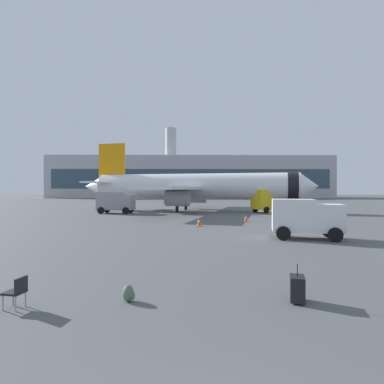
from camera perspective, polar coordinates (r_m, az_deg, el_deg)
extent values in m
cylinder|color=white|center=(48.89, 0.44, 0.99)|extent=(29.98, 11.31, 3.80)
cone|color=white|center=(47.79, 19.69, 0.97)|extent=(3.24, 4.10, 3.61)
cone|color=white|center=(55.17, -16.57, 0.91)|extent=(3.96, 4.12, 3.42)
cylinder|color=black|center=(47.62, 17.06, 0.98)|extent=(2.34, 4.10, 3.88)
cube|color=white|center=(56.91, 1.34, 0.61)|extent=(8.71, 16.69, 0.36)
cube|color=white|center=(41.44, -3.48, 0.67)|extent=(8.71, 16.69, 0.36)
cylinder|color=gray|center=(54.48, 0.77, -0.75)|extent=(3.65, 2.94, 2.20)
cylinder|color=gray|center=(43.85, -2.50, -1.04)|extent=(3.65, 2.94, 2.20)
cube|color=orange|center=(53.82, -13.73, 4.76)|extent=(4.35, 1.47, 6.40)
cube|color=white|center=(56.75, -12.67, 1.51)|extent=(4.04, 6.46, 0.24)
cube|color=white|center=(51.11, -15.88, 1.62)|extent=(4.04, 6.46, 0.24)
cylinder|color=black|center=(47.61, 14.64, -2.38)|extent=(0.36, 0.36, 1.80)
cylinder|color=black|center=(51.76, -1.09, -2.14)|extent=(0.44, 0.44, 1.80)
cylinder|color=black|center=(47.15, -2.60, -2.40)|extent=(0.44, 0.44, 1.80)
cube|color=gray|center=(45.04, -11.15, -1.75)|extent=(1.91, 2.37, 2.04)
cube|color=#1E232D|center=(44.83, -10.27, -1.15)|extent=(0.29, 1.98, 0.84)
cube|color=gray|center=(45.77, -14.03, -1.50)|extent=(3.34, 2.52, 2.40)
cylinder|color=black|center=(46.16, -10.60, -3.02)|extent=(0.92, 0.32, 0.90)
cylinder|color=black|center=(43.96, -11.42, -3.20)|extent=(0.92, 0.32, 0.90)
cylinder|color=black|center=(47.19, -14.53, -2.96)|extent=(0.92, 0.32, 0.90)
cylinder|color=black|center=(45.04, -15.53, -3.12)|extent=(0.92, 0.32, 0.90)
cube|color=yellow|center=(49.32, 15.78, -1.42)|extent=(2.53, 2.88, 2.29)
cube|color=#1E232D|center=(49.78, 16.40, -0.79)|extent=(0.98, 2.00, 0.95)
cube|color=yellow|center=(47.39, 13.06, -1.25)|extent=(4.93, 3.99, 2.70)
cylinder|color=black|center=(50.28, 14.79, -2.75)|extent=(0.91, 0.58, 0.90)
cylinder|color=black|center=(48.40, 16.71, -2.87)|extent=(0.91, 0.58, 0.90)
cylinder|color=black|center=(47.67, 10.93, -2.92)|extent=(0.91, 0.58, 0.90)
cylinder|color=black|center=(45.69, 12.80, -3.06)|extent=(0.91, 0.58, 0.90)
cube|color=white|center=(23.02, 22.55, -4.19)|extent=(2.16, 2.34, 1.78)
cube|color=#1E232D|center=(23.14, 24.38, -3.13)|extent=(0.48, 1.77, 0.74)
cube|color=white|center=(22.71, 17.07, -3.84)|extent=(3.02, 2.54, 2.10)
cylinder|color=black|center=(24.18, 22.60, -6.20)|extent=(0.93, 0.42, 0.90)
cylinder|color=black|center=(22.13, 23.60, -6.82)|extent=(0.93, 0.42, 0.90)
cylinder|color=black|center=(23.82, 15.25, -6.29)|extent=(0.93, 0.42, 0.90)
cylinder|color=black|center=(21.73, 15.56, -6.93)|extent=(0.93, 0.42, 0.90)
cube|color=#F2590C|center=(39.81, 18.06, -4.21)|extent=(0.44, 0.44, 0.04)
cone|color=#F2590C|center=(39.79, 18.06, -3.72)|extent=(0.36, 0.36, 0.65)
cylinder|color=white|center=(39.79, 18.06, -3.67)|extent=(0.23, 0.23, 0.10)
cube|color=#F2590C|center=(33.59, 9.33, -5.06)|extent=(0.44, 0.44, 0.04)
cone|color=#F2590C|center=(33.56, 9.33, -4.49)|extent=(0.36, 0.36, 0.63)
cylinder|color=white|center=(33.56, 9.33, -4.43)|extent=(0.23, 0.23, 0.10)
cube|color=#F2590C|center=(43.65, 13.30, -3.79)|extent=(0.44, 0.44, 0.04)
cone|color=#F2590C|center=(43.63, 13.30, -3.37)|extent=(0.36, 0.36, 0.61)
cylinder|color=white|center=(43.62, 13.30, -3.33)|extent=(0.23, 0.23, 0.10)
cube|color=#F2590C|center=(29.12, 1.20, -5.90)|extent=(0.44, 0.44, 0.04)
cone|color=#F2590C|center=(29.08, 1.20, -5.17)|extent=(0.36, 0.36, 0.70)
cylinder|color=white|center=(29.08, 1.20, -5.10)|extent=(0.23, 0.23, 0.10)
cube|color=black|center=(10.30, 17.79, -15.61)|extent=(0.56, 0.72, 0.70)
cylinder|color=black|center=(10.16, 17.80, -12.74)|extent=(0.02, 0.02, 0.36)
cylinder|color=black|center=(10.61, 17.71, -17.10)|extent=(0.09, 0.05, 0.08)
cylinder|color=black|center=(10.19, 17.86, -17.85)|extent=(0.09, 0.05, 0.08)
ellipsoid|color=#476B4C|center=(10.09, -11.04, -16.83)|extent=(0.32, 0.40, 0.48)
ellipsoid|color=#476B4C|center=(10.09, -10.22, -17.26)|extent=(0.12, 0.28, 0.24)
cube|color=black|center=(10.49, -28.43, -15.05)|extent=(0.57, 0.57, 0.06)
cube|color=black|center=(10.31, -27.50, -14.06)|extent=(0.14, 0.48, 0.40)
cylinder|color=#999EA5|center=(10.53, -29.95, -16.25)|extent=(0.04, 0.04, 0.44)
cylinder|color=#999EA5|center=(10.81, -28.58, -15.79)|extent=(0.04, 0.04, 0.44)
cylinder|color=#999EA5|center=(10.30, -28.26, -16.63)|extent=(0.04, 0.04, 0.44)
cylinder|color=#999EA5|center=(10.58, -26.90, -16.15)|extent=(0.04, 0.04, 0.44)
cube|color=#B2B2B7|center=(132.61, -0.20, 2.50)|extent=(108.33, 22.41, 16.00)
cube|color=#334756|center=(121.34, -0.14, 2.31)|extent=(102.91, 0.10, 7.20)
cylinder|color=#B2B2B7|center=(134.00, -3.69, 8.49)|extent=(4.40, 4.40, 12.00)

